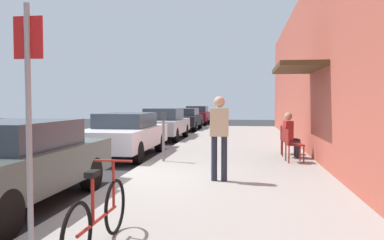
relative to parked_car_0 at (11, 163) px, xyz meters
name	(u,v)px	position (x,y,z in m)	size (l,w,h in m)	color
ground_plane	(120,182)	(1.10, 2.12, -0.73)	(60.00, 60.00, 0.00)	#2D2D30
sidewalk_slab	(230,167)	(3.35, 4.12, -0.67)	(4.50, 32.00, 0.12)	#9E9B93
building_facade	(329,60)	(5.75, 4.13, 1.99)	(1.40, 32.00, 5.44)	#BC5442
parked_car_0	(11,163)	(0.00, 0.00, 0.00)	(1.80, 4.40, 1.39)	#47514C
parked_car_1	(125,134)	(0.00, 5.89, -0.01)	(1.80, 4.40, 1.36)	silver
parked_car_2	(164,123)	(0.00, 11.56, 0.01)	(1.80, 4.40, 1.43)	#B7B7BC
parked_car_3	(185,119)	(0.00, 17.61, -0.03)	(1.80, 4.40, 1.34)	black
parked_car_4	(197,115)	(0.00, 23.79, 0.00)	(1.80, 4.40, 1.41)	maroon
parking_meter	(163,133)	(1.55, 4.39, 0.16)	(0.12, 0.10, 1.32)	slate
street_sign	(29,108)	(1.50, -1.95, 0.91)	(0.32, 0.06, 2.60)	gray
bicycle_0	(99,217)	(2.19, -1.82, -0.25)	(0.46, 1.71, 0.90)	black
cafe_chair_0	(292,143)	(4.93, 4.68, -0.10)	(0.49, 0.49, 0.87)	maroon
cafe_chair_1	(288,140)	(4.93, 5.57, -0.10)	(0.50, 0.50, 0.87)	maroon
seated_patron_1	(290,133)	(4.99, 5.58, 0.09)	(0.47, 0.41, 1.29)	#232838
cafe_chair_2	(285,137)	(4.93, 6.35, -0.10)	(0.49, 0.49, 0.87)	maroon
pedestrian_standing	(219,131)	(3.21, 2.00, 0.39)	(0.36, 0.22, 1.70)	#232838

